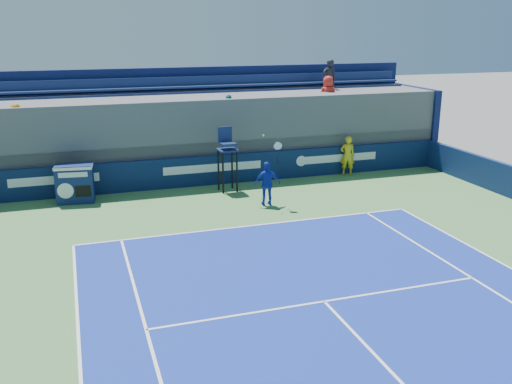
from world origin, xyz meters
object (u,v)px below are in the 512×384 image
object	(u,v)px
tennis_player	(267,183)
ball_person	(347,156)
umpire_chair	(227,152)
match_clock	(75,183)

from	to	relation	value
tennis_player	ball_person	bearing A→B (deg)	32.44
ball_person	umpire_chair	size ratio (longest dim) A/B	0.68
umpire_chair	tennis_player	xyz separation A→B (m)	(0.85, -2.22, -0.72)
match_clock	tennis_player	distance (m)	6.94
umpire_chair	tennis_player	world-z (taller)	tennis_player
match_clock	umpire_chair	bearing A→B (deg)	-2.86
umpire_chair	tennis_player	bearing A→B (deg)	-69.06
ball_person	tennis_player	bearing A→B (deg)	51.97
umpire_chair	ball_person	bearing A→B (deg)	7.54
match_clock	umpire_chair	distance (m)	5.68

